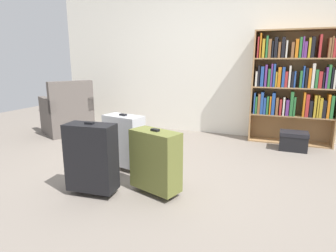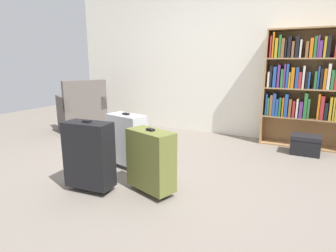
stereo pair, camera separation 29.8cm
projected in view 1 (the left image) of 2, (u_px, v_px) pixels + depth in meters
ground_plane at (168, 178)px, 3.02m from camera, size 10.26×10.26×0.00m
back_wall at (216, 55)px, 4.67m from camera, size 5.86×0.10×2.60m
bookshelf at (293, 83)px, 4.14m from camera, size 1.17×0.30×1.64m
armchair at (68, 115)px, 4.84m from camera, size 0.96×0.96×0.90m
mug at (90, 132)px, 4.76m from camera, size 0.12×0.08×0.10m
storage_box at (293, 140)px, 3.96m from camera, size 0.37×0.28×0.26m
suitcase_olive at (155, 160)px, 2.62m from camera, size 0.51×0.35×0.62m
suitcase_silver at (124, 140)px, 3.24m from camera, size 0.49×0.31×0.64m
suitcase_black at (92, 157)px, 2.60m from camera, size 0.46×0.26×0.69m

